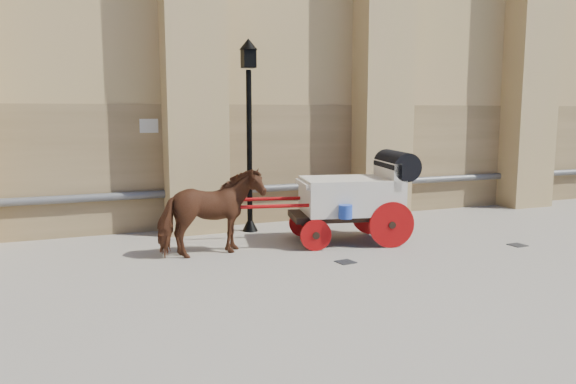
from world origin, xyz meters
name	(u,v)px	position (x,y,z in m)	size (l,w,h in m)	color
ground	(293,265)	(0.00, 0.00, 0.00)	(90.00, 90.00, 0.00)	gray
horse	(211,213)	(-1.24, 1.25, 0.86)	(0.93, 2.04, 1.72)	#5A2E1D
carriage	(358,193)	(2.02, 1.26, 1.07)	(4.67, 2.11, 1.98)	black
street_lamp	(249,130)	(0.18, 3.17, 2.40)	(0.42, 0.42, 4.48)	black
drain_grate_near	(346,262)	(0.99, -0.19, 0.01)	(0.32, 0.32, 0.01)	black
drain_grate_far	(517,245)	(5.04, -0.34, 0.01)	(0.32, 0.32, 0.01)	black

